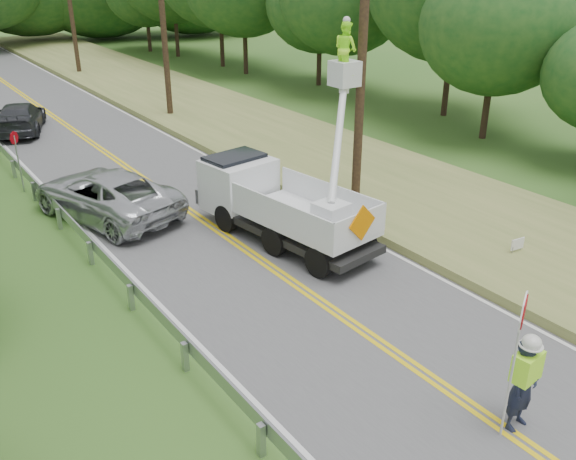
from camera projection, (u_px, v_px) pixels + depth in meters
ground at (458, 398)px, 12.49m from camera, size 140.00×140.00×0.00m
road at (164, 193)px, 22.90m from camera, size 7.20×96.00×0.03m
guardrail at (44, 195)px, 21.24m from camera, size 0.18×48.00×0.77m
utility_poles at (234, 28)px, 25.57m from camera, size 1.60×43.30×10.00m
tall_grass_verge at (316, 156)px, 26.55m from camera, size 7.00×96.00×0.30m
flagger at (524, 379)px, 11.29m from camera, size 1.16×0.52×3.08m
bucket_truck at (273, 187)px, 19.35m from camera, size 4.77×6.51×6.26m
suv_silver at (106, 194)px, 20.60m from camera, size 4.14×6.26×1.60m
suv_darkgrey at (20, 117)px, 30.26m from camera, size 3.59×5.29×1.42m
stop_sign_permanent at (17, 153)px, 22.41m from camera, size 0.37×0.36×2.33m
yard_sign at (517, 245)px, 17.78m from camera, size 0.49×0.08×0.70m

